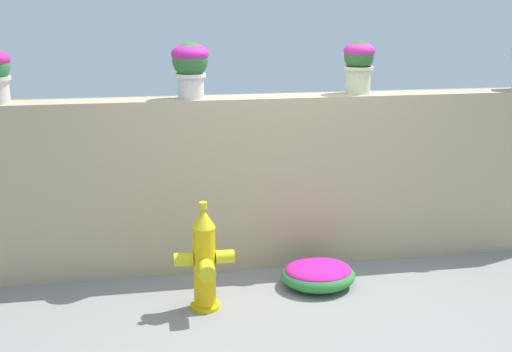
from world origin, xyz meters
The scene contains 6 objects.
ground_plane centered at (0.00, 0.00, 0.00)m, with size 24.00×24.00×0.00m, color gray.
stone_wall centered at (0.00, 1.04, 0.76)m, with size 5.34×0.29×1.52m, color tan.
potted_plant_1 centered at (-0.74, 1.02, 1.81)m, with size 0.31×0.31×0.47m.
potted_plant_2 centered at (0.73, 1.08, 1.80)m, with size 0.27×0.27×0.46m.
fire_hydrant centered at (-0.73, 0.22, 0.39)m, with size 0.46×0.36×0.86m.
flower_bush_left centered at (0.24, 0.45, 0.11)m, with size 0.62×0.56×0.21m.
Camera 1 is at (-1.15, -4.34, 2.31)m, focal length 45.14 mm.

